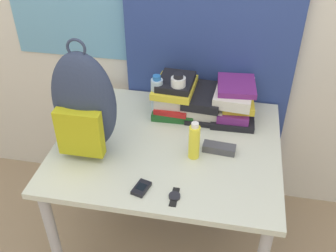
# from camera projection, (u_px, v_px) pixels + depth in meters

# --- Properties ---
(wall_back) EXTENTS (6.00, 0.06, 2.50)m
(wall_back) POSITION_uv_depth(u_px,v_px,m) (186.00, 0.00, 1.99)
(wall_back) COLOR silver
(wall_back) RESTS_ON ground_plane
(curtain_blue) EXTENTS (0.90, 0.04, 2.50)m
(curtain_blue) POSITION_uv_depth(u_px,v_px,m) (212.00, 6.00, 1.93)
(curtain_blue) COLOR navy
(curtain_blue) RESTS_ON ground_plane
(desk) EXTENTS (1.06, 0.88, 0.74)m
(desk) POSITION_uv_depth(u_px,v_px,m) (168.00, 157.00, 1.93)
(desk) COLOR beige
(desk) RESTS_ON ground_plane
(backpack) EXTENTS (0.29, 0.19, 0.54)m
(backpack) POSITION_uv_depth(u_px,v_px,m) (84.00, 106.00, 1.71)
(backpack) COLOR #2D3851
(backpack) RESTS_ON desk
(book_stack_left) EXTENTS (0.22, 0.27, 0.19)m
(book_stack_left) POSITION_uv_depth(u_px,v_px,m) (175.00, 95.00, 2.05)
(book_stack_left) COLOR #1E5623
(book_stack_left) RESTS_ON desk
(book_stack_center) EXTENTS (0.21, 0.28, 0.13)m
(book_stack_center) POSITION_uv_depth(u_px,v_px,m) (204.00, 102.00, 2.04)
(book_stack_center) COLOR black
(book_stack_center) RESTS_ON desk
(book_stack_right) EXTENTS (0.23, 0.30, 0.19)m
(book_stack_right) POSITION_uv_depth(u_px,v_px,m) (234.00, 101.00, 2.01)
(book_stack_right) COLOR black
(book_stack_right) RESTS_ON desk
(water_bottle) EXTENTS (0.06, 0.06, 0.24)m
(water_bottle) POSITION_uv_depth(u_px,v_px,m) (157.00, 97.00, 1.99)
(water_bottle) COLOR silver
(water_bottle) RESTS_ON desk
(sports_bottle) EXTENTS (0.07, 0.07, 0.26)m
(sports_bottle) POSITION_uv_depth(u_px,v_px,m) (178.00, 98.00, 1.97)
(sports_bottle) COLOR white
(sports_bottle) RESTS_ON desk
(sunscreen_bottle) EXTENTS (0.05, 0.05, 0.19)m
(sunscreen_bottle) POSITION_uv_depth(u_px,v_px,m) (194.00, 141.00, 1.74)
(sunscreen_bottle) COLOR yellow
(sunscreen_bottle) RESTS_ON desk
(cell_phone) EXTENTS (0.07, 0.10, 0.02)m
(cell_phone) POSITION_uv_depth(u_px,v_px,m) (141.00, 188.00, 1.62)
(cell_phone) COLOR black
(cell_phone) RESTS_ON desk
(sunglasses_case) EXTENTS (0.15, 0.07, 0.04)m
(sunglasses_case) POSITION_uv_depth(u_px,v_px,m) (219.00, 148.00, 1.81)
(sunglasses_case) COLOR #47474C
(sunglasses_case) RESTS_ON desk
(wristwatch) EXTENTS (0.05, 0.10, 0.01)m
(wristwatch) POSITION_uv_depth(u_px,v_px,m) (174.00, 196.00, 1.59)
(wristwatch) COLOR black
(wristwatch) RESTS_ON desk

